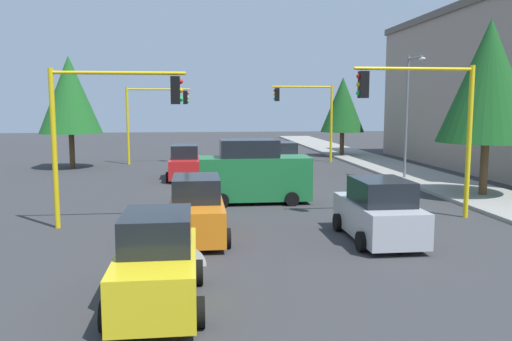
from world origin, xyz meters
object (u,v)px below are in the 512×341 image
object	(u,v)px
street_lamp_curbside	(410,103)
car_silver	(379,212)
car_orange	(197,210)
traffic_signal_near_left	(424,111)
traffic_signal_far_right	(153,110)
car_white	(282,159)
delivery_van_green	(254,174)
car_yellow	(157,264)
tree_opposite_side	(70,95)
tree_roadside_far	(343,105)
car_red	(185,164)
traffic_signal_near_right	(108,116)
tree_roadside_near	(489,81)
traffic_signal_far_left	(308,108)

from	to	relation	value
street_lamp_curbside	car_silver	bearing A→B (deg)	-26.33
street_lamp_curbside	car_silver	size ratio (longest dim) A/B	1.70
car_orange	traffic_signal_near_left	bearing A→B (deg)	102.95
traffic_signal_far_right	car_white	distance (m)	10.93
delivery_van_green	car_yellow	distance (m)	12.05
delivery_van_green	traffic_signal_far_right	bearing A→B (deg)	-161.04
car_orange	tree_opposite_side	bearing A→B (deg)	-157.37
tree_roadside_far	tree_opposite_side	xyz separation A→B (m)	(6.00, -20.50, 0.65)
traffic_signal_far_right	car_red	bearing A→B (deg)	15.99
street_lamp_curbside	tree_opposite_side	size ratio (longest dim) A/B	0.93
traffic_signal_near_right	tree_roadside_near	distance (m)	16.72
traffic_signal_near_right	car_orange	size ratio (longest dim) A/B	1.32
traffic_signal_near_left	car_white	size ratio (longest dim) A/B	1.44
traffic_signal_near_right	delivery_van_green	world-z (taller)	traffic_signal_near_right
traffic_signal_near_left	car_red	xyz separation A→B (m)	(-11.77, -9.02, -3.14)
tree_opposite_side	car_silver	bearing A→B (deg)	33.84
traffic_signal_near_right	car_orange	world-z (taller)	traffic_signal_near_right
tree_roadside_far	delivery_van_green	bearing A→B (deg)	-25.83
car_yellow	traffic_signal_near_left	bearing A→B (deg)	129.29
traffic_signal_near_left	traffic_signal_far_right	bearing A→B (deg)	-150.36
traffic_signal_near_right	car_yellow	distance (m)	8.41
tree_roadside_far	car_silver	xyz separation A→B (m)	(26.89, -6.49, -3.39)
traffic_signal_near_left	car_silver	distance (m)	5.05
traffic_signal_far_right	delivery_van_green	bearing A→B (deg)	18.96
car_orange	car_white	distance (m)	16.49
traffic_signal_near_right	tree_opposite_side	distance (m)	18.80
street_lamp_curbside	tree_opposite_side	world-z (taller)	tree_opposite_side
street_lamp_curbside	car_white	xyz separation A→B (m)	(-4.04, -6.51, -3.45)
car_orange	traffic_signal_far_right	bearing A→B (deg)	-172.25
car_orange	tree_roadside_far	bearing A→B (deg)	154.82
car_orange	traffic_signal_near_right	bearing A→B (deg)	-122.95
traffic_signal_far_right	car_white	bearing A→B (deg)	52.82
car_red	car_silver	bearing A→B (deg)	23.34
tree_opposite_side	car_red	bearing A→B (deg)	50.95
tree_roadside_far	car_red	bearing A→B (deg)	-46.34
traffic_signal_far_left	car_white	distance (m)	7.71
traffic_signal_near_left	tree_roadside_far	distance (m)	24.30
traffic_signal_near_right	car_white	world-z (taller)	traffic_signal_near_right
traffic_signal_far_left	car_silver	distance (m)	23.27
car_silver	tree_roadside_far	bearing A→B (deg)	166.44
traffic_signal_far_right	car_yellow	distance (m)	27.82
delivery_van_green	car_silver	distance (m)	7.61
street_lamp_curbside	tree_roadside_far	bearing A→B (deg)	178.81
tree_roadside_far	delivery_van_green	xyz separation A→B (m)	(20.00, -9.68, -3.01)
tree_roadside_near	car_orange	size ratio (longest dim) A/B	1.95
delivery_van_green	car_white	distance (m)	10.08
delivery_van_green	tree_roadside_near	bearing A→B (deg)	90.00
traffic_signal_far_right	car_orange	xyz separation A→B (m)	(21.93, 2.98, -3.03)
traffic_signal_near_right	car_white	distance (m)	16.29
tree_roadside_far	car_red	distance (m)	18.04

